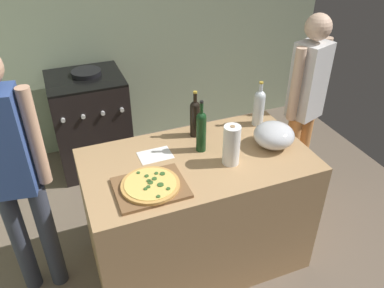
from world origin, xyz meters
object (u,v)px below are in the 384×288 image
(paper_towel_roll, at_px, (231,145))
(wine_bottle_amber, at_px, (195,117))
(wine_bottle_green, at_px, (201,130))
(person_in_red, at_px, (305,101))
(person_in_stripes, at_px, (13,169))
(mixing_bowl, at_px, (274,135))
(pizza, at_px, (150,185))
(wine_bottle_clear, at_px, (259,106))
(stove, at_px, (91,122))

(paper_towel_roll, height_order, wine_bottle_amber, wine_bottle_amber)
(wine_bottle_green, relative_size, person_in_red, 0.22)
(person_in_red, bearing_deg, person_in_stripes, -174.33)
(mixing_bowl, relative_size, wine_bottle_green, 0.75)
(pizza, bearing_deg, mixing_bowl, 8.62)
(pizza, height_order, wine_bottle_clear, wine_bottle_clear)
(wine_bottle_green, distance_m, person_in_red, 1.05)
(mixing_bowl, height_order, paper_towel_roll, paper_towel_roll)
(wine_bottle_green, distance_m, stove, 1.59)
(paper_towel_roll, bearing_deg, pizza, -172.98)
(person_in_stripes, relative_size, person_in_red, 1.06)
(mixing_bowl, relative_size, wine_bottle_amber, 0.80)
(mixing_bowl, height_order, wine_bottle_green, wine_bottle_green)
(wine_bottle_clear, bearing_deg, pizza, -155.39)
(mixing_bowl, relative_size, stove, 0.27)
(wine_bottle_green, bearing_deg, wine_bottle_amber, 80.21)
(pizza, distance_m, stove, 1.71)
(wine_bottle_clear, relative_size, person_in_red, 0.21)
(pizza, height_order, person_in_stripes, person_in_stripes)
(wine_bottle_green, xyz_separation_m, person_in_stripes, (-1.12, 0.08, -0.06))
(mixing_bowl, xyz_separation_m, wine_bottle_amber, (-0.43, 0.31, 0.06))
(wine_bottle_amber, bearing_deg, person_in_stripes, -174.86)
(paper_towel_roll, distance_m, wine_bottle_green, 0.23)
(stove, relative_size, person_in_red, 0.61)
(wine_bottle_amber, bearing_deg, pizza, -135.22)
(wine_bottle_amber, bearing_deg, mixing_bowl, -36.03)
(pizza, distance_m, wine_bottle_green, 0.51)
(mixing_bowl, distance_m, paper_towel_roll, 0.35)
(paper_towel_roll, height_order, stove, paper_towel_roll)
(mixing_bowl, bearing_deg, pizza, -171.38)
(pizza, height_order, paper_towel_roll, paper_towel_roll)
(mixing_bowl, relative_size, paper_towel_roll, 1.01)
(paper_towel_roll, xyz_separation_m, person_in_red, (0.89, 0.49, -0.10))
(stove, relative_size, person_in_stripes, 0.57)
(stove, bearing_deg, pizza, -85.60)
(wine_bottle_clear, bearing_deg, paper_towel_roll, -137.52)
(mixing_bowl, xyz_separation_m, wine_bottle_clear, (0.05, 0.29, 0.06))
(wine_bottle_amber, bearing_deg, stove, 115.61)
(wine_bottle_amber, distance_m, person_in_stripes, 1.16)
(wine_bottle_green, bearing_deg, mixing_bowl, -15.61)
(person_in_stripes, height_order, person_in_red, person_in_stripes)
(stove, height_order, person_in_stripes, person_in_stripes)
(wine_bottle_amber, height_order, person_in_red, person_in_red)
(paper_towel_roll, relative_size, person_in_stripes, 0.15)
(pizza, bearing_deg, person_in_stripes, 154.22)
(pizza, bearing_deg, paper_towel_roll, 7.02)
(stove, bearing_deg, person_in_red, -35.18)
(paper_towel_roll, distance_m, wine_bottle_clear, 0.53)
(wine_bottle_amber, distance_m, stove, 1.44)
(paper_towel_roll, bearing_deg, stove, 112.69)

